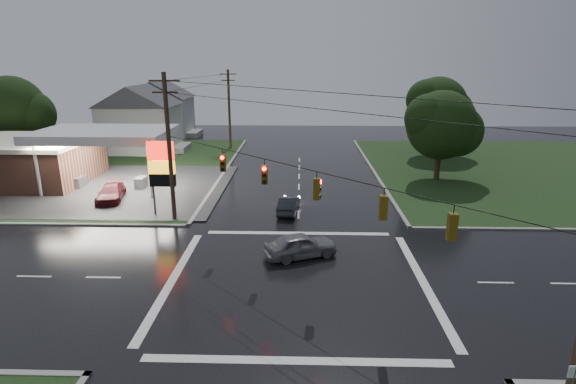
{
  "coord_description": "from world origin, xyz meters",
  "views": [
    {
      "loc": [
        0.13,
        -22.66,
        11.93
      ],
      "look_at": [
        -0.72,
        7.17,
        3.0
      ],
      "focal_mm": 28.0,
      "sensor_mm": 36.0,
      "label": 1
    }
  ],
  "objects_px": {
    "utility_pole_nw": "(169,146)",
    "tree_ne_far": "(438,106)",
    "car_pump": "(111,193)",
    "gas_station": "(37,158)",
    "tree_nw_behind": "(14,109)",
    "car_crossing": "(301,245)",
    "pylon_sign": "(162,166)",
    "utility_pole_n": "(229,108)",
    "house_near": "(140,118)",
    "car_north": "(289,204)",
    "tree_ne_near": "(443,125)",
    "house_far": "(160,108)"
  },
  "relations": [
    {
      "from": "utility_pole_nw",
      "to": "car_north",
      "type": "xyz_separation_m",
      "value": [
        8.7,
        1.98,
        -5.05
      ]
    },
    {
      "from": "house_near",
      "to": "house_far",
      "type": "bearing_deg",
      "value": 94.76
    },
    {
      "from": "pylon_sign",
      "to": "car_crossing",
      "type": "relative_size",
      "value": 1.33
    },
    {
      "from": "house_far",
      "to": "tree_nw_behind",
      "type": "bearing_deg",
      "value": -123.44
    },
    {
      "from": "utility_pole_n",
      "to": "car_crossing",
      "type": "relative_size",
      "value": 2.33
    },
    {
      "from": "utility_pole_nw",
      "to": "tree_ne_far",
      "type": "bearing_deg",
      "value": 42.59
    },
    {
      "from": "utility_pole_nw",
      "to": "car_pump",
      "type": "relative_size",
      "value": 2.29
    },
    {
      "from": "house_near",
      "to": "gas_station",
      "type": "bearing_deg",
      "value": -106.17
    },
    {
      "from": "utility_pole_nw",
      "to": "tree_nw_behind",
      "type": "xyz_separation_m",
      "value": [
        -24.34,
        20.49,
        0.46
      ]
    },
    {
      "from": "pylon_sign",
      "to": "tree_ne_near",
      "type": "bearing_deg",
      "value": 25.01
    },
    {
      "from": "utility_pole_n",
      "to": "gas_station",
      "type": "bearing_deg",
      "value": -131.47
    },
    {
      "from": "house_near",
      "to": "car_pump",
      "type": "height_order",
      "value": "house_near"
    },
    {
      "from": "pylon_sign",
      "to": "utility_pole_n",
      "type": "distance_m",
      "value": 27.56
    },
    {
      "from": "utility_pole_nw",
      "to": "tree_ne_far",
      "type": "height_order",
      "value": "utility_pole_nw"
    },
    {
      "from": "house_near",
      "to": "tree_ne_near",
      "type": "distance_m",
      "value": 37.8
    },
    {
      "from": "utility_pole_nw",
      "to": "tree_ne_far",
      "type": "xyz_separation_m",
      "value": [
        26.65,
        24.49,
        0.46
      ]
    },
    {
      "from": "utility_pole_nw",
      "to": "car_north",
      "type": "distance_m",
      "value": 10.25
    },
    {
      "from": "utility_pole_nw",
      "to": "tree_nw_behind",
      "type": "relative_size",
      "value": 1.1
    },
    {
      "from": "gas_station",
      "to": "tree_nw_behind",
      "type": "xyz_separation_m",
      "value": [
        -8.17,
        10.29,
        3.63
      ]
    },
    {
      "from": "utility_pole_nw",
      "to": "house_near",
      "type": "xyz_separation_m",
      "value": [
        -11.45,
        26.5,
        -1.32
      ]
    },
    {
      "from": "car_north",
      "to": "car_crossing",
      "type": "bearing_deg",
      "value": 102.32
    },
    {
      "from": "tree_nw_behind",
      "to": "car_pump",
      "type": "bearing_deg",
      "value": -42.06
    },
    {
      "from": "tree_nw_behind",
      "to": "car_north",
      "type": "relative_size",
      "value": 2.47
    },
    {
      "from": "tree_nw_behind",
      "to": "car_crossing",
      "type": "height_order",
      "value": "tree_nw_behind"
    },
    {
      "from": "pylon_sign",
      "to": "car_pump",
      "type": "xyz_separation_m",
      "value": [
        -5.81,
        3.68,
        -3.31
      ]
    },
    {
      "from": "car_crossing",
      "to": "house_near",
      "type": "bearing_deg",
      "value": 11.41
    },
    {
      "from": "utility_pole_nw",
      "to": "car_crossing",
      "type": "relative_size",
      "value": 2.44
    },
    {
      "from": "tree_ne_near",
      "to": "car_pump",
      "type": "distance_m",
      "value": 31.82
    },
    {
      "from": "utility_pole_nw",
      "to": "utility_pole_n",
      "type": "xyz_separation_m",
      "value": [
        0.0,
        28.5,
        -0.25
      ]
    },
    {
      "from": "tree_ne_far",
      "to": "utility_pole_nw",
      "type": "bearing_deg",
      "value": -137.41
    },
    {
      "from": "utility_pole_nw",
      "to": "tree_ne_far",
      "type": "distance_m",
      "value": 36.2
    },
    {
      "from": "gas_station",
      "to": "utility_pole_n",
      "type": "distance_m",
      "value": 24.6
    },
    {
      "from": "gas_station",
      "to": "car_north",
      "type": "distance_m",
      "value": 26.26
    },
    {
      "from": "utility_pole_n",
      "to": "house_near",
      "type": "bearing_deg",
      "value": -170.09
    },
    {
      "from": "house_near",
      "to": "car_pump",
      "type": "distance_m",
      "value": 22.61
    },
    {
      "from": "gas_station",
      "to": "house_far",
      "type": "height_order",
      "value": "house_far"
    },
    {
      "from": "pylon_sign",
      "to": "tree_ne_far",
      "type": "xyz_separation_m",
      "value": [
        27.65,
        23.49,
        2.17
      ]
    },
    {
      "from": "car_crossing",
      "to": "utility_pole_n",
      "type": "bearing_deg",
      "value": -5.8
    },
    {
      "from": "utility_pole_nw",
      "to": "house_far",
      "type": "xyz_separation_m",
      "value": [
        -12.45,
        38.5,
        -1.32
      ]
    },
    {
      "from": "house_near",
      "to": "car_pump",
      "type": "relative_size",
      "value": 2.3
    },
    {
      "from": "house_far",
      "to": "tree_ne_far",
      "type": "height_order",
      "value": "tree_ne_far"
    },
    {
      "from": "pylon_sign",
      "to": "tree_nw_behind",
      "type": "bearing_deg",
      "value": 140.13
    },
    {
      "from": "pylon_sign",
      "to": "tree_ne_near",
      "type": "distance_m",
      "value": 27.23
    },
    {
      "from": "tree_nw_behind",
      "to": "car_north",
      "type": "xyz_separation_m",
      "value": [
        33.04,
        -18.51,
        -5.51
      ]
    },
    {
      "from": "car_pump",
      "to": "tree_ne_near",
      "type": "bearing_deg",
      "value": 3.24
    },
    {
      "from": "tree_nw_behind",
      "to": "tree_ne_near",
      "type": "bearing_deg",
      "value": -9.47
    },
    {
      "from": "tree_ne_far",
      "to": "car_north",
      "type": "height_order",
      "value": "tree_ne_far"
    },
    {
      "from": "house_near",
      "to": "tree_ne_near",
      "type": "bearing_deg",
      "value": -21.76
    },
    {
      "from": "pylon_sign",
      "to": "tree_ne_far",
      "type": "relative_size",
      "value": 0.61
    },
    {
      "from": "car_north",
      "to": "tree_ne_far",
      "type": "bearing_deg",
      "value": -122.97
    }
  ]
}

